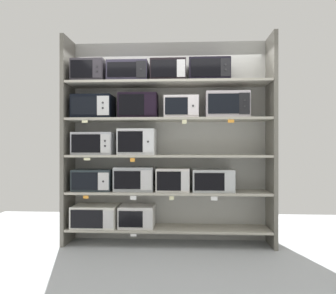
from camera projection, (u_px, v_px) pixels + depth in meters
ground at (163, 274)px, 3.29m from camera, size 6.58×6.00×0.02m
back_panel at (169, 141)px, 4.53m from camera, size 2.78×0.04×2.68m
upright_left at (68, 141)px, 4.36m from camera, size 0.05×0.44×2.68m
upright_right at (272, 140)px, 4.22m from camera, size 0.05×0.44×2.68m
shelf_0 at (168, 228)px, 4.29m from camera, size 2.58×0.44×0.03m
microwave_0 at (96, 216)px, 4.33m from camera, size 0.57×0.43×0.28m
microwave_1 at (137, 216)px, 4.30m from camera, size 0.45×0.38×0.28m
price_tag_0 at (133, 235)px, 4.08m from camera, size 0.08×0.00×0.03m
shelf_1 at (168, 192)px, 4.29m from camera, size 2.58×0.44×0.03m
microwave_2 at (93, 180)px, 4.34m from camera, size 0.51×0.35×0.27m
microwave_3 at (135, 179)px, 4.31m from camera, size 0.50×0.35×0.31m
microwave_4 at (173, 180)px, 4.28m from camera, size 0.42×0.38×0.29m
microwave_5 at (213, 180)px, 4.25m from camera, size 0.52×0.38×0.28m
price_tag_1 at (86, 197)px, 4.12m from camera, size 0.07×0.00×0.04m
price_tag_2 at (133, 198)px, 4.08m from camera, size 0.08×0.00×0.05m
price_tag_3 at (172, 198)px, 4.06m from camera, size 0.06×0.00×0.05m
price_tag_4 at (214, 199)px, 4.03m from camera, size 0.08×0.00×0.05m
shelf_2 at (168, 156)px, 4.29m from camera, size 2.58×0.44×0.03m
microwave_6 at (94, 144)px, 4.33m from camera, size 0.52×0.36×0.29m
microwave_7 at (137, 142)px, 4.30m from camera, size 0.48×0.35×0.33m
price_tag_5 at (87, 159)px, 4.11m from camera, size 0.08×0.00×0.03m
price_tag_6 at (133, 160)px, 4.08m from camera, size 0.06×0.00×0.05m
shelf_3 at (168, 120)px, 4.29m from camera, size 2.58×0.44×0.03m
microwave_8 at (94, 107)px, 4.34m from camera, size 0.51×0.39×0.30m
microwave_9 at (139, 106)px, 4.30m from camera, size 0.49×0.34×0.32m
microwave_10 at (181, 108)px, 4.27m from camera, size 0.44×0.37×0.28m
microwave_11 at (227, 105)px, 4.24m from camera, size 0.54×0.39×0.33m
price_tag_7 at (85, 121)px, 4.12m from camera, size 0.07×0.00×0.03m
price_tag_8 at (184, 122)px, 4.05m from camera, size 0.06×0.00×0.05m
price_tag_9 at (231, 121)px, 4.02m from camera, size 0.08×0.00×0.04m
shelf_4 at (168, 84)px, 4.29m from camera, size 2.58×0.44×0.03m
microwave_12 at (90, 72)px, 4.34m from camera, size 0.42×0.41×0.28m
microwave_13 at (129, 73)px, 4.31m from camera, size 0.52×0.39×0.26m
microwave_14 at (169, 72)px, 4.28m from camera, size 0.45×0.39×0.27m
microwave_15 at (209, 71)px, 4.25m from camera, size 0.51×0.43×0.27m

